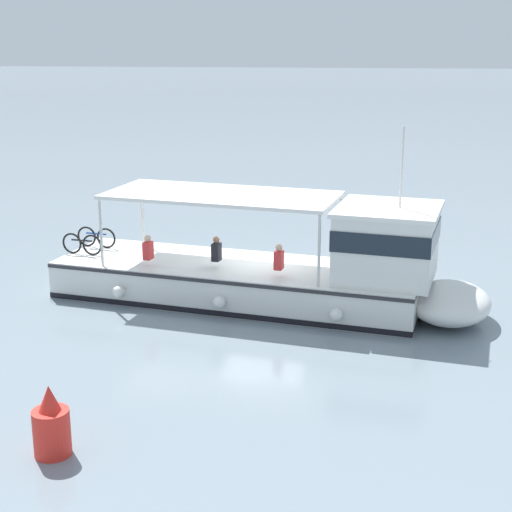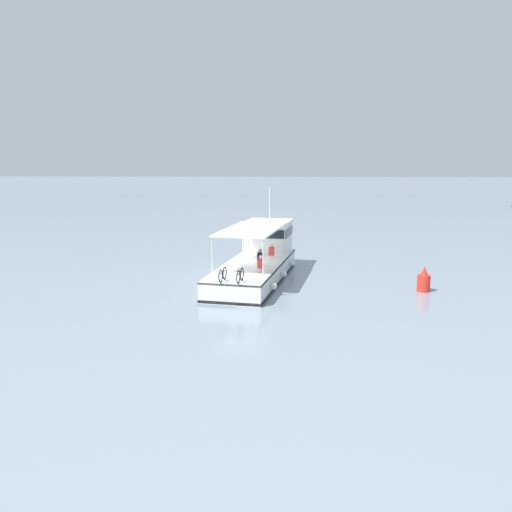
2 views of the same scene
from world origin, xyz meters
name	(u,v)px [view 2 (image 2 of 2)]	position (x,y,z in m)	size (l,w,h in m)	color
ground_plane	(241,278)	(0.00, 0.00, 0.00)	(400.00, 400.00, 0.00)	gray
ferry_main	(260,259)	(-0.84, 1.09, 1.02)	(13.04, 5.15, 5.32)	white
channel_buoy	(424,281)	(2.65, 10.19, 0.57)	(0.70, 0.70, 1.40)	red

